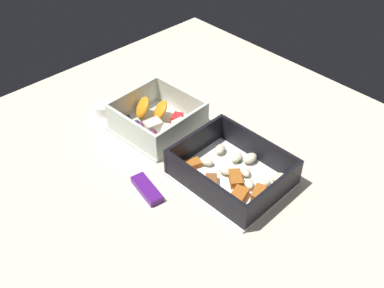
# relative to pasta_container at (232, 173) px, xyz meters

# --- Properties ---
(table_surface) EXTENTS (0.80, 0.80, 0.02)m
(table_surface) POSITION_rel_pasta_container_xyz_m (0.11, 0.00, -0.03)
(table_surface) COLOR beige
(table_surface) RESTS_ON ground
(pasta_container) EXTENTS (0.18, 0.15, 0.06)m
(pasta_container) POSITION_rel_pasta_container_xyz_m (0.00, 0.00, 0.00)
(pasta_container) COLOR white
(pasta_container) RESTS_ON table_surface
(fruit_bowl) EXTENTS (0.15, 0.15, 0.06)m
(fruit_bowl) POSITION_rel_pasta_container_xyz_m (0.20, 0.00, 0.00)
(fruit_bowl) COLOR silver
(fruit_bowl) RESTS_ON table_surface
(candy_bar) EXTENTS (0.07, 0.04, 0.01)m
(candy_bar) POSITION_rel_pasta_container_xyz_m (0.08, 0.12, -0.01)
(candy_bar) COLOR #51197A
(candy_bar) RESTS_ON table_surface
(paper_cup_liner) EXTENTS (0.03, 0.03, 0.02)m
(paper_cup_liner) POSITION_rel_pasta_container_xyz_m (0.31, 0.05, -0.01)
(paper_cup_liner) COLOR white
(paper_cup_liner) RESTS_ON table_surface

